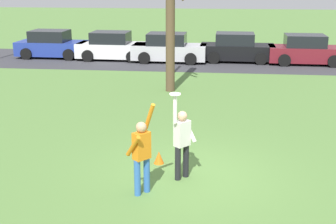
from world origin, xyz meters
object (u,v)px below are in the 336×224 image
object	(u,v)px
frisbee_disc	(175,94)
parked_car_maroon	(306,51)
person_defender	(142,152)
parked_car_black	(237,49)
parked_car_white	(113,47)
parked_car_silver	(169,49)
person_catcher	(182,139)
parked_car_blue	(52,45)
bare_tree_tall	(170,13)
field_cone_orange	(159,157)

from	to	relation	value
frisbee_disc	parked_car_maroon	world-z (taller)	frisbee_disc
person_defender	parked_car_black	xyz separation A→B (m)	(2.59, 16.70, -0.25)
parked_car_white	parked_car_silver	bearing A→B (deg)	-4.14
person_catcher	parked_car_silver	bearing A→B (deg)	-130.57
parked_car_silver	parked_car_blue	bearing A→B (deg)	176.21
parked_car_blue	parked_car_white	bearing A→B (deg)	-3.49
person_catcher	bare_tree_tall	size ratio (longest dim) A/B	0.34
person_catcher	parked_car_maroon	size ratio (longest dim) A/B	0.50
parked_car_blue	field_cone_orange	bearing A→B (deg)	-59.92
frisbee_disc	parked_car_white	world-z (taller)	frisbee_disc
bare_tree_tall	parked_car_silver	bearing A→B (deg)	96.60
person_catcher	parked_car_black	bearing A→B (deg)	-144.41
frisbee_disc	parked_car_silver	size ratio (longest dim) A/B	0.06
bare_tree_tall	field_cone_orange	distance (m)	8.29
parked_car_silver	bare_tree_tall	distance (m)	7.32
person_catcher	parked_car_silver	size ratio (longest dim) A/B	0.50
parked_car_black	bare_tree_tall	distance (m)	8.28
parked_car_blue	parked_car_maroon	size ratio (longest dim) A/B	1.00
parked_car_black	field_cone_orange	bearing A→B (deg)	-97.93
person_catcher	person_defender	xyz separation A→B (m)	(-0.80, -0.89, -0.00)
parked_car_maroon	field_cone_orange	world-z (taller)	parked_car_maroon
frisbee_disc	parked_car_maroon	size ratio (longest dim) A/B	0.06
parked_car_silver	bare_tree_tall	size ratio (longest dim) A/B	0.68
parked_car_blue	parked_car_white	distance (m)	3.73
person_defender	frisbee_disc	world-z (taller)	frisbee_disc
parked_car_black	parked_car_maroon	bearing A→B (deg)	-4.42
parked_car_blue	parked_car_silver	distance (m)	7.01
parked_car_maroon	parked_car_silver	bearing A→B (deg)	-177.98
frisbee_disc	field_cone_orange	world-z (taller)	frisbee_disc
person_catcher	parked_car_maroon	distance (m)	16.40
parked_car_blue	bare_tree_tall	xyz separation A→B (m)	(7.78, -7.47, 2.48)
parked_car_white	person_catcher	bearing A→B (deg)	-70.14
person_defender	parked_car_black	bearing A→B (deg)	33.23
field_cone_orange	person_catcher	bearing A→B (deg)	-51.36
parked_car_white	field_cone_orange	xyz separation A→B (m)	(4.60, -14.84, -0.57)
parked_car_white	parked_car_maroon	distance (m)	10.79
parked_car_silver	bare_tree_tall	bearing A→B (deg)	-82.08
parked_car_silver	field_cone_orange	xyz separation A→B (m)	(1.33, -14.53, -0.57)
person_catcher	bare_tree_tall	distance (m)	8.87
parked_car_silver	parked_car_black	size ratio (longest dim) A/B	1.00
parked_car_black	field_cone_orange	size ratio (longest dim) A/B	12.94
parked_car_black	parked_car_maroon	size ratio (longest dim) A/B	1.00
person_catcher	person_defender	world-z (taller)	person_catcher
parked_car_black	person_defender	bearing A→B (deg)	-97.50
person_catcher	parked_car_blue	distance (m)	18.32
person_defender	parked_car_black	distance (m)	16.90
field_cone_orange	parked_car_black	bearing A→B (deg)	80.75
frisbee_disc	parked_car_maroon	xyz separation A→B (m)	(5.69, 15.60, -1.37)
parked_car_black	parked_car_white	bearing A→B (deg)	-177.40
person_catcher	parked_car_black	distance (m)	15.92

